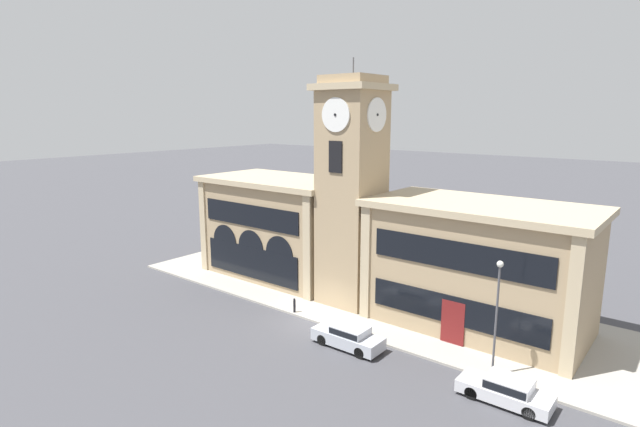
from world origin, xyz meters
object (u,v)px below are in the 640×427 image
parked_car_mid (506,390)px  bollard (294,305)px  parked_car_near (348,336)px  street_lamp (497,303)px

parked_car_mid → bollard: bearing=-7.0°
parked_car_near → parked_car_mid: 9.65m
street_lamp → parked_car_mid: bearing=-55.0°
parked_car_near → bollard: 6.33m
parked_car_mid → street_lamp: (-1.39, 1.99, 3.64)m
bollard → street_lamp: bearing=0.7°
parked_car_mid → bollard: (-15.71, 1.81, -0.04)m
parked_car_mid → street_lamp: size_ratio=0.70×
parked_car_mid → street_lamp: street_lamp is taller
street_lamp → bollard: 14.78m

